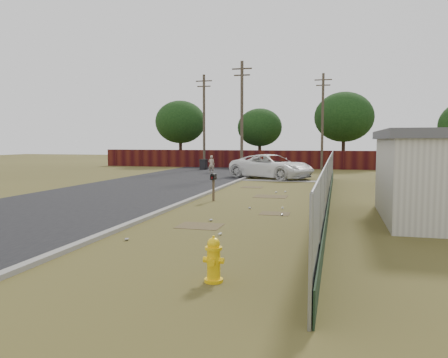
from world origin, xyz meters
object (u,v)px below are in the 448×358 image
(fire_hydrant, at_px, (214,260))
(pedestrian, at_px, (211,164))
(pickup_truck, at_px, (272,166))
(trash_bin, at_px, (204,164))
(mailbox, at_px, (213,179))

(fire_hydrant, relative_size, pedestrian, 0.61)
(fire_hydrant, height_order, pickup_truck, pickup_truck)
(pedestrian, height_order, trash_bin, pedestrian)
(trash_bin, bearing_deg, pedestrian, -63.94)
(pedestrian, bearing_deg, fire_hydrant, 106.94)
(pickup_truck, distance_m, pedestrian, 7.06)
(trash_bin, bearing_deg, pickup_truck, -46.22)
(mailbox, bearing_deg, pedestrian, 106.55)
(fire_hydrant, bearing_deg, trash_bin, 107.60)
(pedestrian, distance_m, trash_bin, 4.38)
(fire_hydrant, relative_size, trash_bin, 0.91)
(pedestrian, bearing_deg, trash_bin, -63.33)
(mailbox, xyz_separation_m, pickup_truck, (0.79, 12.64, -0.13))
(pickup_truck, relative_size, pedestrian, 4.21)
(mailbox, bearing_deg, pickup_truck, 86.42)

